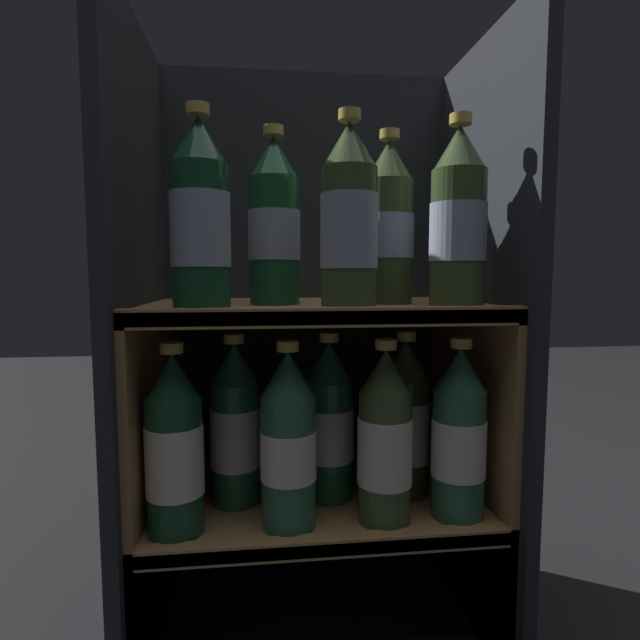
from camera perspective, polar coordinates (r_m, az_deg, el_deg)
The scene contains 17 objects.
fridge_back_wall at distance 0.97m, azimuth -1.56°, elevation -0.86°, with size 0.57×0.02×0.95m, color #23262B.
fridge_side_left at distance 0.82m, azimuth -19.91°, elevation -2.41°, with size 0.02×0.37×0.95m, color #23262B.
fridge_side_right at distance 0.87m, azimuth 17.76°, elevation -1.86°, with size 0.02×0.37×0.95m, color #23262B.
shelf_lower at distance 0.88m, azimuth -0.33°, elevation -21.80°, with size 0.53×0.33×0.23m.
shelf_upper at distance 0.81m, azimuth -0.36°, elevation -9.02°, with size 0.53×0.33×0.54m.
bottle_upper_front_0 at distance 0.68m, azimuth -13.53°, elevation 11.15°, with size 0.08×0.08×0.26m.
bottle_upper_front_1 at distance 0.69m, azimuth 3.34°, elevation 11.22°, with size 0.08×0.08×0.26m.
bottle_upper_front_2 at distance 0.73m, azimuth 15.50°, elevation 10.77°, with size 0.08×0.08×0.26m.
bottle_upper_back_0 at distance 0.77m, azimuth -5.25°, elevation 10.73°, with size 0.08×0.08×0.26m.
bottle_upper_back_1 at distance 0.79m, azimuth 7.83°, elevation 10.56°, with size 0.08×0.08×0.26m.
bottle_lower_front_0 at distance 0.73m, azimuth -16.30°, elevation -13.97°, with size 0.08×0.08×0.26m.
bottle_lower_front_1 at distance 0.72m, azimuth -3.64°, elevation -13.91°, with size 0.08×0.08×0.26m.
bottle_lower_front_2 at distance 0.74m, azimuth 7.42°, elevation -13.50°, with size 0.08×0.08×0.26m.
bottle_lower_front_3 at distance 0.77m, azimuth 15.57°, elevation -12.78°, with size 0.08×0.08×0.26m.
bottle_lower_back_0 at distance 0.80m, azimuth -9.65°, elevation -12.01°, with size 0.08×0.08×0.26m.
bottle_lower_back_1 at distance 0.81m, azimuth 1.03°, elevation -11.77°, with size 0.08×0.08×0.26m.
bottle_lower_back_2 at distance 0.83m, azimuth 9.69°, elevation -11.36°, with size 0.08×0.08×0.26m.
Camera 1 is at (-0.09, -0.62, 0.58)m, focal length 28.00 mm.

